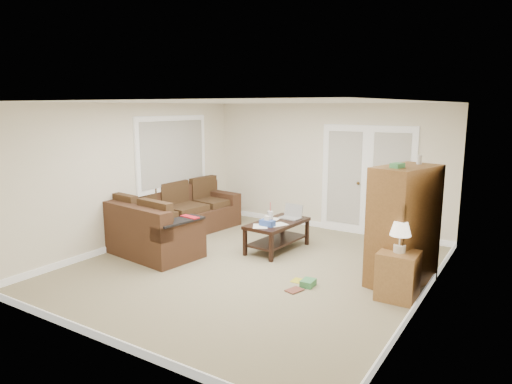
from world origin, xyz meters
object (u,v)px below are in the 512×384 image
Objects in this scene: side_cabinet at (398,271)px; tv_armoire at (404,225)px; sectional_sofa at (168,222)px; coffee_table at (278,234)px.

tv_armoire is at bearing 99.90° from side_cabinet.
side_cabinet is (0.10, -0.55, -0.47)m from tv_armoire.
sectional_sofa is 3.04× the size of side_cabinet.
sectional_sofa is at bearing -158.74° from coffee_table.
tv_armoire reaches higher than sectional_sofa.
coffee_table is 1.25× the size of side_cabinet.
coffee_table is 2.49m from side_cabinet.
coffee_table is 2.30m from tv_armoire.
sectional_sofa is at bearing 174.81° from side_cabinet.
side_cabinet is at bearing -64.24° from tv_armoire.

